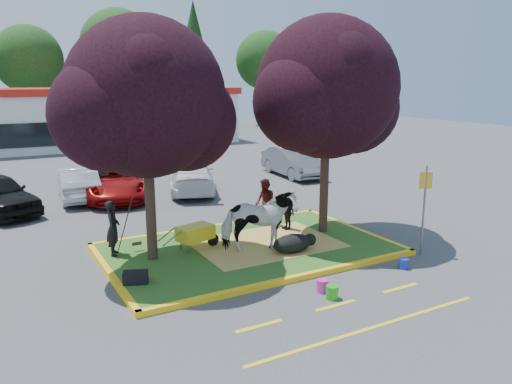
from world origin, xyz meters
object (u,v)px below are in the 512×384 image
cow (259,221)px  bucket_blue (404,264)px  handler (113,228)px  sign_post (425,200)px  calf (292,243)px  bucket_green (332,292)px  bucket_pink (322,286)px  car_silver (77,183)px  wheelbarrow (196,233)px

cow → bucket_blue: (2.95, -2.79, -0.91)m
handler → sign_post: size_ratio=0.60×
calf → sign_post: bearing=-12.5°
bucket_blue → cow: bearing=136.6°
cow → bucket_green: 3.48m
cow → bucket_pink: 3.08m
handler → bucket_blue: 8.11m
cow → bucket_pink: cow is taller
calf → car_silver: car_silver is taller
calf → car_silver: bearing=124.4°
handler → wheelbarrow: 2.34m
cow → sign_post: size_ratio=0.80×
calf → bucket_blue: 3.11m
bucket_green → cow: bearing=91.3°
handler → wheelbarrow: bearing=-88.3°
cow → handler: size_ratio=1.35×
car_silver → bucket_green: bearing=108.4°
bucket_pink → bucket_blue: bearing=3.3°
bucket_pink → wheelbarrow: bearing=112.0°
bucket_green → bucket_blue: bearing=11.5°
calf → bucket_blue: calf is taller
handler → cow: bearing=-96.4°
bucket_green → bucket_pink: bearing=85.6°
bucket_pink → handler: bearing=129.3°
cow → bucket_pink: bearing=-158.9°
cow → bucket_pink: (0.11, -2.95, -0.89)m
calf → sign_post: size_ratio=0.46×
sign_post → car_silver: (-7.51, 12.13, -0.94)m
wheelbarrow → bucket_pink: wheelbarrow is taller
wheelbarrow → bucket_green: 4.74m
sign_post → bucket_green: size_ratio=8.35×
sign_post → car_silver: sign_post is taller
calf → bucket_pink: size_ratio=3.92×
car_silver → handler: bearing=91.1°
calf → handler: (-4.52, 2.30, 0.52)m
wheelbarrow → bucket_green: (1.59, -4.44, -0.48)m
wheelbarrow → sign_post: (5.73, -3.27, 1.01)m
handler → sign_post: (7.95, -3.95, 0.70)m
bucket_pink → bucket_blue: bucket_pink is taller
wheelbarrow → bucket_blue: (4.46, -3.85, -0.50)m
sign_post → bucket_green: 4.55m
calf → bucket_pink: (-0.69, -2.39, -0.26)m
calf → handler: handler is taller
handler → bucket_pink: size_ratio=5.07×
cow → wheelbarrow: 1.90m
wheelbarrow → sign_post: bearing=-45.6°
calf → handler: bearing=166.2°
bucket_blue → car_silver: size_ratio=0.07×
cow → handler: 4.12m
cow → wheelbarrow: bearing=73.8°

